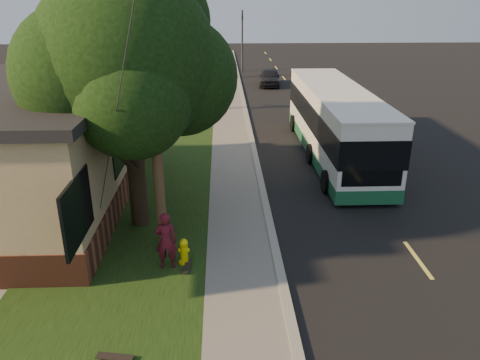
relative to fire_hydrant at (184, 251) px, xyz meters
name	(u,v)px	position (x,y,z in m)	size (l,w,h in m)	color
ground	(278,263)	(2.60, 0.00, -0.43)	(120.00, 120.00, 0.00)	black
road	(336,149)	(6.60, 10.00, -0.43)	(8.00, 80.00, 0.01)	black
curb	(254,149)	(2.60, 10.00, -0.37)	(0.25, 80.00, 0.12)	gray
sidewalk	(233,150)	(1.60, 10.00, -0.39)	(2.00, 80.00, 0.08)	slate
grass_verge	(159,151)	(-1.90, 10.00, -0.40)	(5.00, 80.00, 0.07)	black
fire_hydrant	(184,251)	(0.00, 0.00, 0.00)	(0.32, 0.32, 0.74)	yellow
utility_pole	(152,92)	(-0.71, 0.99, 4.20)	(2.86, 3.21, 9.07)	#473321
leafy_tree	(129,63)	(-1.57, 2.65, 4.73)	(6.30, 6.00, 7.80)	black
bare_tree_near	(189,77)	(-0.90, 18.00, 1.72)	(1.38, 1.21, 4.31)	black
bare_tree_far	(204,55)	(-0.40, 30.00, 1.57)	(1.38, 1.21, 4.03)	black
traffic_signal	(242,37)	(3.10, 34.00, 2.73)	(0.18, 0.22, 5.50)	#2D2D30
transit_bus	(335,121)	(6.18, 9.06, 1.23)	(2.66, 11.51, 3.12)	silver
skateboarder	(166,241)	(-0.45, -0.19, 0.46)	(0.60, 0.39, 1.64)	#51101F
skateboard_main	(188,266)	(0.10, -0.26, -0.31)	(0.22, 0.73, 0.07)	black
skateboard_spare	(115,357)	(-1.17, -3.64, -0.31)	(0.80, 0.32, 0.07)	black
distant_car	(269,77)	(4.98, 26.67, 0.25)	(1.61, 4.00, 1.36)	black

